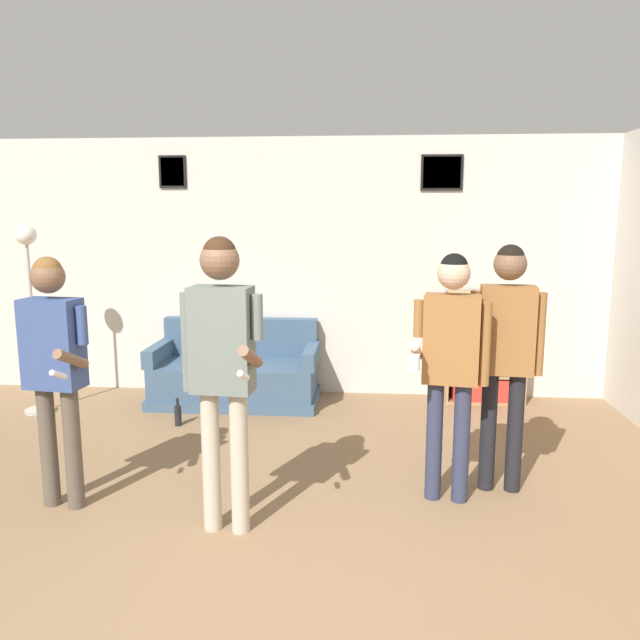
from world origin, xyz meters
TOP-DOWN VIEW (x-y plane):
  - wall_back at (0.00, 4.33)m, footprint 8.45×0.08m
  - couch at (-0.80, 3.90)m, footprint 1.69×0.80m
  - bookshelf at (1.75, 4.11)m, footprint 0.80×0.30m
  - floor_lamp at (-2.66, 3.40)m, footprint 0.28×0.28m
  - person_player_foreground_left at (-1.46, 1.51)m, footprint 0.50×0.49m
  - person_player_foreground_center at (-0.30, 1.28)m, footprint 0.50×0.50m
  - person_watcher_holding_cup at (1.10, 1.81)m, footprint 0.54×0.40m
  - person_spectator_near_bookshelf at (1.49, 2.00)m, footprint 0.50×0.24m
  - bottle_on_floor at (-1.18, 3.12)m, footprint 0.06×0.06m

SIDE VIEW (x-z plane):
  - bottle_on_floor at x=-1.18m, z-range -0.03..0.23m
  - couch at x=-0.80m, z-range -0.13..0.69m
  - bookshelf at x=1.75m, z-range 0.00..1.14m
  - person_player_foreground_left at x=-1.46m, z-range 0.19..1.86m
  - person_watcher_holding_cup at x=1.10m, z-range 0.19..1.88m
  - person_spectator_near_bookshelf at x=1.49m, z-range 0.20..1.93m
  - person_player_foreground_center at x=-0.30m, z-range 0.22..2.03m
  - floor_lamp at x=-2.66m, z-range 0.32..2.14m
  - wall_back at x=0.00m, z-range 0.00..2.70m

